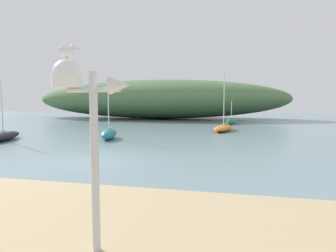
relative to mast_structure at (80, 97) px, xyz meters
name	(u,v)px	position (x,y,z in m)	size (l,w,h in m)	color
ground_plane	(92,162)	(-3.35, 6.58, -2.51)	(120.00, 120.00, 0.00)	gray
distant_hill	(157,99)	(-8.97, 38.97, 0.55)	(40.68, 15.35, 6.11)	#517547
mast_structure	(80,97)	(0.00, 0.00, 0.00)	(1.20, 0.45, 2.86)	silver
seagull_on_radar	(68,50)	(-0.18, 0.01, 0.68)	(0.26, 0.31, 0.24)	orange
sailboat_far_right	(224,128)	(1.82, 20.37, -2.22)	(2.23, 4.42, 5.26)	orange
sailboat_by_sandbar	(3,136)	(-12.10, 11.25, -2.22)	(2.38, 4.17, 3.86)	black
sailboat_mid_channel	(109,134)	(-5.68, 13.35, -2.15)	(1.48, 2.84, 3.57)	teal
sailboat_east_reach	(231,121)	(2.56, 28.35, -2.15)	(1.58, 2.56, 2.71)	#287A4C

